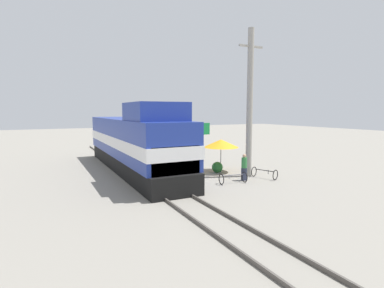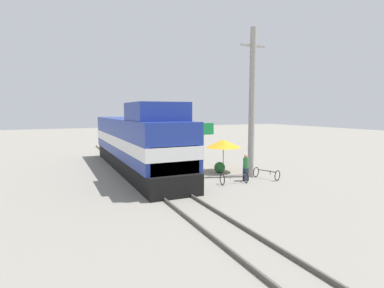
{
  "view_description": "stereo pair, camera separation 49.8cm",
  "coord_description": "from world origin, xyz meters",
  "px_view_note": "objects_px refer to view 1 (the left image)",
  "views": [
    {
      "loc": [
        -5.85,
        -18.09,
        4.29
      ],
      "look_at": [
        1.2,
        -4.2,
        2.55
      ],
      "focal_mm": 28.0,
      "sensor_mm": 36.0,
      "label": 1
    },
    {
      "loc": [
        -5.4,
        -18.31,
        4.29
      ],
      "look_at": [
        1.2,
        -4.2,
        2.55
      ],
      "focal_mm": 28.0,
      "sensor_mm": 36.0,
      "label": 2
    }
  ],
  "objects_px": {
    "billboard_sign": "(199,132)",
    "person_bystander": "(244,166)",
    "bicycle": "(264,173)",
    "bicycle_spare": "(233,178)",
    "locomotive": "(134,143)",
    "vendor_umbrella": "(221,143)",
    "utility_pole": "(250,103)"
  },
  "relations": [
    {
      "from": "bicycle",
      "to": "billboard_sign",
      "type": "bearing_deg",
      "value": 71.46
    },
    {
      "from": "billboard_sign",
      "to": "person_bystander",
      "type": "xyz_separation_m",
      "value": [
        -1.2,
        -8.11,
        -1.57
      ]
    },
    {
      "from": "locomotive",
      "to": "vendor_umbrella",
      "type": "height_order",
      "value": "locomotive"
    },
    {
      "from": "locomotive",
      "to": "bicycle_spare",
      "type": "xyz_separation_m",
      "value": [
        4.18,
        -6.19,
        -1.7
      ]
    },
    {
      "from": "locomotive",
      "to": "person_bystander",
      "type": "bearing_deg",
      "value": -48.27
    },
    {
      "from": "vendor_umbrella",
      "to": "bicycle",
      "type": "bearing_deg",
      "value": -65.47
    },
    {
      "from": "bicycle",
      "to": "bicycle_spare",
      "type": "relative_size",
      "value": 1.02
    },
    {
      "from": "billboard_sign",
      "to": "vendor_umbrella",
      "type": "bearing_deg",
      "value": -101.53
    },
    {
      "from": "locomotive",
      "to": "bicycle_spare",
      "type": "distance_m",
      "value": 7.66
    },
    {
      "from": "locomotive",
      "to": "utility_pole",
      "type": "xyz_separation_m",
      "value": [
        6.24,
        -4.95,
        2.76
      ]
    },
    {
      "from": "vendor_umbrella",
      "to": "person_bystander",
      "type": "bearing_deg",
      "value": -92.83
    },
    {
      "from": "billboard_sign",
      "to": "bicycle_spare",
      "type": "bearing_deg",
      "value": -104.92
    },
    {
      "from": "vendor_umbrella",
      "to": "billboard_sign",
      "type": "xyz_separation_m",
      "value": [
        1.06,
        5.2,
        0.44
      ]
    },
    {
      "from": "locomotive",
      "to": "billboard_sign",
      "type": "xyz_separation_m",
      "value": [
        6.43,
        2.25,
        0.43
      ]
    },
    {
      "from": "vendor_umbrella",
      "to": "bicycle_spare",
      "type": "bearing_deg",
      "value": -110.12
    },
    {
      "from": "person_bystander",
      "to": "bicycle",
      "type": "xyz_separation_m",
      "value": [
        1.52,
        -0.11,
        -0.56
      ]
    },
    {
      "from": "utility_pole",
      "to": "bicycle",
      "type": "relative_size",
      "value": 5.58
    },
    {
      "from": "vendor_umbrella",
      "to": "person_bystander",
      "type": "relative_size",
      "value": 1.48
    },
    {
      "from": "utility_pole",
      "to": "bicycle_spare",
      "type": "distance_m",
      "value": 5.07
    },
    {
      "from": "locomotive",
      "to": "utility_pole",
      "type": "distance_m",
      "value": 8.44
    },
    {
      "from": "locomotive",
      "to": "billboard_sign",
      "type": "relative_size",
      "value": 5.06
    },
    {
      "from": "locomotive",
      "to": "utility_pole",
      "type": "bearing_deg",
      "value": -38.42
    },
    {
      "from": "bicycle",
      "to": "locomotive",
      "type": "bearing_deg",
      "value": 117.78
    },
    {
      "from": "billboard_sign",
      "to": "bicycle",
      "type": "height_order",
      "value": "billboard_sign"
    },
    {
      "from": "billboard_sign",
      "to": "person_bystander",
      "type": "bearing_deg",
      "value": -98.45
    },
    {
      "from": "locomotive",
      "to": "billboard_sign",
      "type": "distance_m",
      "value": 6.82
    },
    {
      "from": "utility_pole",
      "to": "person_bystander",
      "type": "relative_size",
      "value": 5.71
    },
    {
      "from": "bicycle_spare",
      "to": "locomotive",
      "type": "bearing_deg",
      "value": -140.57
    },
    {
      "from": "billboard_sign",
      "to": "bicycle_spare",
      "type": "distance_m",
      "value": 8.99
    },
    {
      "from": "utility_pole",
      "to": "vendor_umbrella",
      "type": "distance_m",
      "value": 3.53
    },
    {
      "from": "utility_pole",
      "to": "bicycle",
      "type": "height_order",
      "value": "utility_pole"
    },
    {
      "from": "billboard_sign",
      "to": "utility_pole",
      "type": "bearing_deg",
      "value": -91.46
    }
  ]
}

